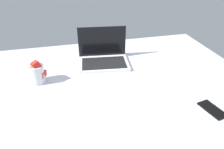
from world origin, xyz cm
name	(u,v)px	position (x,y,z in cm)	size (l,w,h in cm)	color
bed_mattress	(107,102)	(0.00, 0.00, 9.00)	(180.00, 140.00, 18.00)	#B7BCC6
laptop	(103,57)	(4.70, 32.45, 22.41)	(35.59, 26.91, 23.00)	silver
snack_cup	(37,73)	(-37.74, 17.57, 24.05)	(10.18, 9.00, 14.59)	silver
cell_phone	(212,110)	(46.79, -29.54, 18.40)	(6.80, 14.00, 0.80)	black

